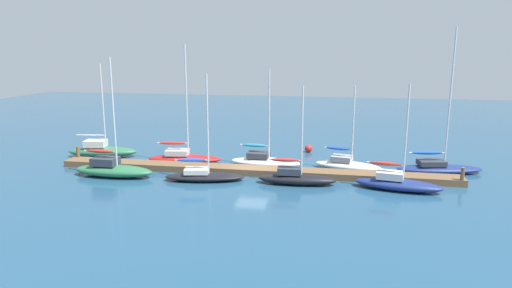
{
  "coord_description": "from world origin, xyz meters",
  "views": [
    {
      "loc": [
        6.51,
        -33.47,
        9.74
      ],
      "look_at": [
        0.0,
        2.0,
        2.0
      ],
      "focal_mm": 31.03,
      "sensor_mm": 36.0,
      "label": 1
    }
  ],
  "objects": [
    {
      "name": "ground_plane",
      "position": [
        0.0,
        0.0,
        0.0
      ],
      "size": [
        120.0,
        120.0,
        0.0
      ],
      "primitive_type": "plane",
      "color": "navy"
    },
    {
      "name": "dock_pier",
      "position": [
        0.0,
        0.0,
        0.26
      ],
      "size": [
        32.0,
        1.71,
        0.51
      ],
      "primitive_type": "cube",
      "color": "brown",
      "rests_on": "ground_plane"
    },
    {
      "name": "dock_piling_near_end",
      "position": [
        -15.6,
        0.7,
        0.73
      ],
      "size": [
        0.28,
        0.28,
        1.45
      ],
      "primitive_type": "cylinder",
      "color": "brown",
      "rests_on": "ground_plane"
    },
    {
      "name": "dock_piling_far_end",
      "position": [
        15.6,
        -0.7,
        0.73
      ],
      "size": [
        0.28,
        0.28,
        1.45
      ],
      "primitive_type": "cylinder",
      "color": "brown",
      "rests_on": "ground_plane"
    },
    {
      "name": "sailboat_0",
      "position": [
        -14.67,
        3.08,
        0.62
      ],
      "size": [
        6.48,
        2.93,
        8.5
      ],
      "rotation": [
        0.0,
        0.0,
        0.17
      ],
      "color": "#2D7047",
      "rests_on": "ground_plane"
    },
    {
      "name": "sailboat_1",
      "position": [
        -10.55,
        -2.72,
        0.62
      ],
      "size": [
        6.43,
        2.05,
        9.17
      ],
      "rotation": [
        0.0,
        0.0,
        -0.01
      ],
      "color": "#2D7047",
      "rests_on": "ground_plane"
    },
    {
      "name": "sailboat_2",
      "position": [
        -6.49,
        2.27,
        0.55
      ],
      "size": [
        6.62,
        2.75,
        10.17
      ],
      "rotation": [
        0.0,
        0.0,
        0.13
      ],
      "color": "#B21E1E",
      "rests_on": "ground_plane"
    },
    {
      "name": "sailboat_3",
      "position": [
        -3.21,
        -2.53,
        0.46
      ],
      "size": [
        6.23,
        2.83,
        8.0
      ],
      "rotation": [
        0.0,
        0.0,
        0.18
      ],
      "color": "black",
      "rests_on": "ground_plane"
    },
    {
      "name": "sailboat_4",
      "position": [
        0.65,
        2.41,
        0.53
      ],
      "size": [
        6.05,
        2.31,
        8.2
      ],
      "rotation": [
        0.0,
        0.0,
        -0.06
      ],
      "color": "white",
      "rests_on": "ground_plane"
    },
    {
      "name": "sailboat_5",
      "position": [
        3.75,
        -2.2,
        0.55
      ],
      "size": [
        5.79,
        1.74,
        7.21
      ],
      "rotation": [
        0.0,
        0.0,
        0.04
      ],
      "color": "black",
      "rests_on": "ground_plane"
    },
    {
      "name": "sailboat_6",
      "position": [
        7.53,
        2.59,
        0.5
      ],
      "size": [
        5.72,
        3.03,
        6.91
      ],
      "rotation": [
        0.0,
        0.0,
        -0.23
      ],
      "color": "white",
      "rests_on": "ground_plane"
    },
    {
      "name": "sailboat_7",
      "position": [
        10.9,
        -2.24,
        0.55
      ],
      "size": [
        6.23,
        2.87,
        7.49
      ],
      "rotation": [
        0.0,
        0.0,
        -0.18
      ],
      "color": "navy",
      "rests_on": "ground_plane"
    },
    {
      "name": "sailboat_8",
      "position": [
        14.73,
        2.91,
        0.54
      ],
      "size": [
        7.07,
        3.05,
        11.43
      ],
      "rotation": [
        0.0,
        0.0,
        0.17
      ],
      "color": "navy",
      "rests_on": "ground_plane"
    },
    {
      "name": "mooring_buoy_red",
      "position": [
        3.99,
        8.37,
        0.37
      ],
      "size": [
        0.74,
        0.74,
        0.74
      ],
      "primitive_type": "sphere",
      "color": "red",
      "rests_on": "ground_plane"
    }
  ]
}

